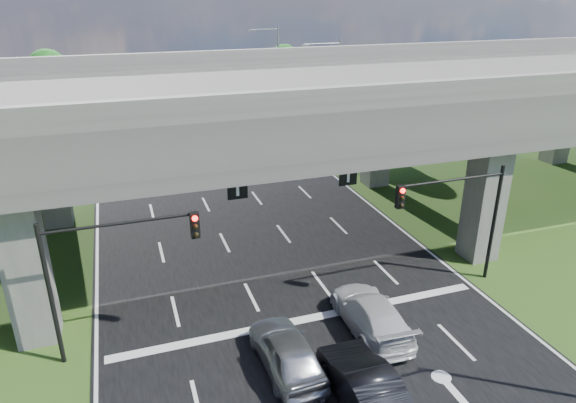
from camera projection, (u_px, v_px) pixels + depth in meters
ground at (337, 371)px, 19.77m from camera, size 160.00×160.00×0.00m
road at (264, 254)px, 28.51m from camera, size 18.00×120.00×0.03m
overpass at (251, 105)px, 27.22m from camera, size 80.00×15.00×10.00m
signal_right at (460, 207)px, 23.94m from camera, size 5.76×0.54×6.00m
signal_left at (108, 260)px, 19.28m from camera, size 5.76×0.54×6.00m
streetlight_far at (334, 93)px, 41.51m from camera, size 3.38×0.25×10.00m
streetlight_beyond at (275, 67)px, 55.50m from camera, size 3.38×0.25×10.00m
tree_left_near at (12, 123)px, 36.50m from camera, size 4.50×4.50×7.80m
tree_left_far at (46, 82)px, 50.67m from camera, size 4.80×4.80×8.32m
tree_right_near at (346, 98)px, 46.41m from camera, size 4.20×4.20×7.28m
tree_right_mid at (340, 85)px, 54.42m from camera, size 3.91×3.90×6.76m
tree_right_far at (281, 70)px, 59.97m from camera, size 4.50×4.50×7.80m
car_silver at (287, 351)px, 19.56m from camera, size 2.10×4.84×1.63m
car_dark at (365, 387)px, 17.78m from camera, size 1.84×5.10×1.67m
car_white at (371, 314)px, 21.89m from camera, size 2.41×5.41×1.54m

